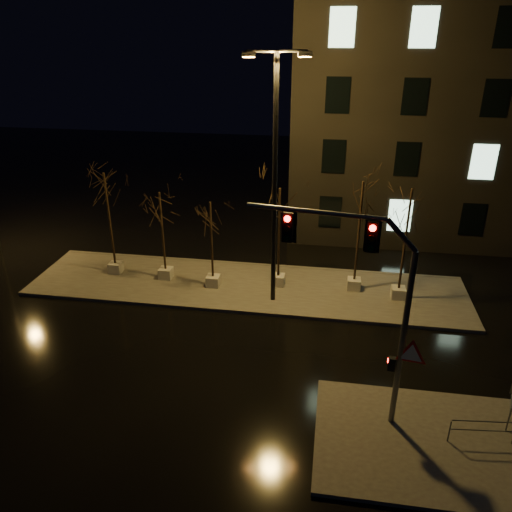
# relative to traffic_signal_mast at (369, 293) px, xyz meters

# --- Properties ---
(ground) EXTENTS (90.00, 90.00, 0.00)m
(ground) POSITION_rel_traffic_signal_mast_xyz_m (-5.33, 2.57, -4.85)
(ground) COLOR black
(ground) RESTS_ON ground
(median) EXTENTS (22.00, 5.00, 0.15)m
(median) POSITION_rel_traffic_signal_mast_xyz_m (-5.33, 8.57, -4.77)
(median) COLOR #4B4843
(median) RESTS_ON ground
(sidewalk_corner) EXTENTS (7.00, 5.00, 0.15)m
(sidewalk_corner) POSITION_rel_traffic_signal_mast_xyz_m (2.17, -0.93, -4.77)
(sidewalk_corner) COLOR #4B4843
(sidewalk_corner) RESTS_ON ground
(building) EXTENTS (25.00, 12.00, 15.00)m
(building) POSITION_rel_traffic_signal_mast_xyz_m (8.67, 20.57, 2.65)
(building) COLOR black
(building) RESTS_ON ground
(tree_0) EXTENTS (1.80, 1.80, 5.60)m
(tree_0) POSITION_rel_traffic_signal_mast_xyz_m (-12.46, 8.92, -0.45)
(tree_0) COLOR #B9B6AC
(tree_0) RESTS_ON median
(tree_1) EXTENTS (1.80, 1.80, 4.79)m
(tree_1) POSITION_rel_traffic_signal_mast_xyz_m (-9.60, 8.70, -1.06)
(tree_1) COLOR #B9B6AC
(tree_1) RESTS_ON median
(tree_2) EXTENTS (1.80, 1.80, 4.58)m
(tree_2) POSITION_rel_traffic_signal_mast_xyz_m (-6.96, 8.23, -1.22)
(tree_2) COLOR #B9B6AC
(tree_2) RESTS_ON median
(tree_3) EXTENTS (1.80, 1.80, 5.25)m
(tree_3) POSITION_rel_traffic_signal_mast_xyz_m (-3.72, 8.84, -0.72)
(tree_3) COLOR #B9B6AC
(tree_3) RESTS_ON median
(tree_4) EXTENTS (1.80, 1.80, 5.71)m
(tree_4) POSITION_rel_traffic_signal_mast_xyz_m (0.08, 9.02, -0.37)
(tree_4) COLOR #B9B6AC
(tree_4) RESTS_ON median
(tree_5) EXTENTS (1.80, 1.80, 5.65)m
(tree_5) POSITION_rel_traffic_signal_mast_xyz_m (2.18, 8.43, -0.41)
(tree_5) COLOR #B9B6AC
(tree_5) RESTS_ON median
(traffic_signal_mast) EXTENTS (5.80, 1.02, 7.15)m
(traffic_signal_mast) POSITION_rel_traffic_signal_mast_xyz_m (0.00, 0.00, 0.00)
(traffic_signal_mast) COLOR #515358
(traffic_signal_mast) RESTS_ON sidewalk_corner
(streetlight_main) EXTENTS (2.79, 0.86, 11.18)m
(streetlight_main) POSITION_rel_traffic_signal_mast_xyz_m (-3.79, 7.34, 1.75)
(streetlight_main) COLOR black
(streetlight_main) RESTS_ON median
(guard_rail_a) EXTENTS (2.03, 0.24, 0.88)m
(guard_rail_a) POSITION_rel_traffic_signal_mast_xyz_m (3.84, -0.71, -4.12)
(guard_rail_a) COLOR #515358
(guard_rail_a) RESTS_ON sidewalk_corner
(guard_rail_b) EXTENTS (0.74, 1.98, 0.99)m
(guard_rail_b) POSITION_rel_traffic_signal_mast_xyz_m (5.17, 0.94, -4.06)
(guard_rail_b) COLOR #515358
(guard_rail_b) RESTS_ON sidewalk_corner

